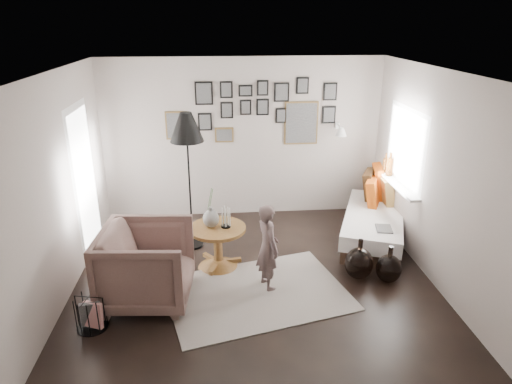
{
  "coord_description": "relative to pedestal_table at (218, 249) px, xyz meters",
  "views": [
    {
      "loc": [
        -0.42,
        -4.83,
        3.15
      ],
      "look_at": [
        0.05,
        0.5,
        1.1
      ],
      "focal_mm": 32.0,
      "sensor_mm": 36.0,
      "label": 1
    }
  ],
  "objects": [
    {
      "name": "ground",
      "position": [
        0.45,
        -0.6,
        -0.27
      ],
      "size": [
        4.8,
        4.8,
        0.0
      ],
      "primitive_type": "plane",
      "color": "black",
      "rests_on": "ground"
    },
    {
      "name": "wall_back",
      "position": [
        0.45,
        1.8,
        1.03
      ],
      "size": [
        4.5,
        0.0,
        4.5
      ],
      "primitive_type": "plane",
      "rotation": [
        1.57,
        0.0,
        0.0
      ],
      "color": "#AA9D95",
      "rests_on": "ground"
    },
    {
      "name": "wall_front",
      "position": [
        0.45,
        -3.0,
        1.03
      ],
      "size": [
        4.5,
        0.0,
        4.5
      ],
      "primitive_type": "plane",
      "rotation": [
        -1.57,
        0.0,
        0.0
      ],
      "color": "#AA9D95",
      "rests_on": "ground"
    },
    {
      "name": "wall_left",
      "position": [
        -1.8,
        -0.6,
        1.03
      ],
      "size": [
        0.0,
        4.8,
        4.8
      ],
      "primitive_type": "plane",
      "rotation": [
        1.57,
        0.0,
        1.57
      ],
      "color": "#AA9D95",
      "rests_on": "ground"
    },
    {
      "name": "wall_right",
      "position": [
        2.7,
        -0.6,
        1.03
      ],
      "size": [
        0.0,
        4.8,
        4.8
      ],
      "primitive_type": "plane",
      "rotation": [
        1.57,
        0.0,
        -1.57
      ],
      "color": "#AA9D95",
      "rests_on": "ground"
    },
    {
      "name": "ceiling",
      "position": [
        0.45,
        -0.6,
        2.33
      ],
      "size": [
        4.8,
        4.8,
        0.0
      ],
      "primitive_type": "plane",
      "rotation": [
        3.14,
        0.0,
        0.0
      ],
      "color": "white",
      "rests_on": "wall_back"
    },
    {
      "name": "door_left",
      "position": [
        -1.79,
        0.6,
        0.78
      ],
      "size": [
        0.0,
        2.14,
        2.14
      ],
      "color": "white",
      "rests_on": "wall_left"
    },
    {
      "name": "window_right",
      "position": [
        2.62,
        0.74,
        0.66
      ],
      "size": [
        0.15,
        1.32,
        1.3
      ],
      "color": "white",
      "rests_on": "wall_right"
    },
    {
      "name": "gallery_wall",
      "position": [
        0.74,
        1.79,
        1.47
      ],
      "size": [
        2.74,
        0.03,
        1.08
      ],
      "color": "brown",
      "rests_on": "wall_back"
    },
    {
      "name": "wall_sconce",
      "position": [
        2.0,
        1.54,
        1.19
      ],
      "size": [
        0.18,
        0.36,
        0.16
      ],
      "color": "white",
      "rests_on": "wall_back"
    },
    {
      "name": "rug",
      "position": [
        0.46,
        -0.69,
        -0.27
      ],
      "size": [
        2.42,
        1.96,
        0.01
      ],
      "primitive_type": "cube",
      "rotation": [
        0.0,
        0.0,
        0.25
      ],
      "color": "white",
      "rests_on": "ground"
    },
    {
      "name": "pedestal_table",
      "position": [
        0.0,
        0.0,
        0.0
      ],
      "size": [
        0.75,
        0.75,
        0.59
      ],
      "rotation": [
        0.0,
        0.0,
        -0.1
      ],
      "color": "brown",
      "rests_on": "ground"
    },
    {
      "name": "vase",
      "position": [
        -0.08,
        0.02,
        0.48
      ],
      "size": [
        0.21,
        0.21,
        0.53
      ],
      "color": "black",
      "rests_on": "pedestal_table"
    },
    {
      "name": "candles",
      "position": [
        0.11,
        0.0,
        0.45
      ],
      "size": [
        0.13,
        0.13,
        0.28
      ],
      "color": "black",
      "rests_on": "pedestal_table"
    },
    {
      "name": "daybed",
      "position": [
        2.33,
        0.71,
        0.01
      ],
      "size": [
        1.45,
        2.05,
        0.93
      ],
      "rotation": [
        0.0,
        0.0,
        -0.37
      ],
      "color": "black",
      "rests_on": "ground"
    },
    {
      "name": "magazine_on_daybed",
      "position": [
        2.28,
        0.07,
        0.16
      ],
      "size": [
        0.26,
        0.32,
        0.02
      ],
      "primitive_type": "cube",
      "rotation": [
        0.0,
        0.0,
        -0.2
      ],
      "color": "black",
      "rests_on": "daybed"
    },
    {
      "name": "armchair",
      "position": [
        -0.82,
        -0.7,
        0.19
      ],
      "size": [
        1.1,
        1.07,
        0.93
      ],
      "primitive_type": "imported",
      "rotation": [
        0.0,
        0.0,
        1.49
      ],
      "color": "brown",
      "rests_on": "ground"
    },
    {
      "name": "armchair_cushion",
      "position": [
        -0.79,
        -0.65,
        0.21
      ],
      "size": [
        0.47,
        0.48,
        0.19
      ],
      "primitive_type": "cube",
      "rotation": [
        -0.21,
        0.0,
        -0.11
      ],
      "color": "silver",
      "rests_on": "armchair"
    },
    {
      "name": "floor_lamp",
      "position": [
        -0.37,
        0.64,
        1.43
      ],
      "size": [
        0.46,
        0.46,
        1.98
      ],
      "rotation": [
        0.0,
        0.0,
        -0.37
      ],
      "color": "black",
      "rests_on": "ground"
    },
    {
      "name": "magazine_basket",
      "position": [
        -1.38,
        -1.19,
        -0.08
      ],
      "size": [
        0.37,
        0.37,
        0.39
      ],
      "rotation": [
        0.0,
        0.0,
        -0.21
      ],
      "color": "black",
      "rests_on": "ground"
    },
    {
      "name": "demijohn_large",
      "position": [
        1.79,
        -0.44,
        -0.06
      ],
      "size": [
        0.36,
        0.36,
        0.55
      ],
      "color": "black",
      "rests_on": "ground"
    },
    {
      "name": "demijohn_small",
      "position": [
        2.14,
        -0.56,
        -0.08
      ],
      "size": [
        0.32,
        0.32,
        0.5
      ],
      "color": "black",
      "rests_on": "ground"
    },
    {
      "name": "child",
      "position": [
        0.6,
        -0.54,
        0.28
      ],
      "size": [
        0.38,
        0.47,
        1.1
      ],
      "primitive_type": "imported",
      "rotation": [
        0.0,
        0.0,
        1.91
      ],
      "color": "brown",
      "rests_on": "ground"
    }
  ]
}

